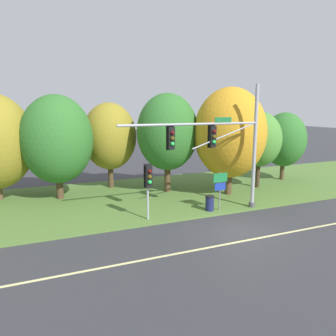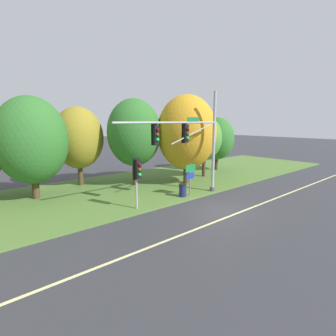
# 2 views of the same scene
# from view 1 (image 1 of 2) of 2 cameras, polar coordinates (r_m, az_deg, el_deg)

# --- Properties ---
(ground_plane) EXTENTS (160.00, 160.00, 0.00)m
(ground_plane) POSITION_cam_1_polar(r_m,az_deg,el_deg) (17.75, 12.23, -10.64)
(ground_plane) COLOR #333338
(lane_stripe) EXTENTS (36.00, 0.16, 0.01)m
(lane_stripe) POSITION_cam_1_polar(r_m,az_deg,el_deg) (16.86, 14.63, -11.89)
(lane_stripe) COLOR beige
(lane_stripe) RESTS_ON ground
(grass_verge) EXTENTS (48.00, 11.50, 0.10)m
(grass_verge) POSITION_cam_1_polar(r_m,az_deg,el_deg) (24.57, 1.06, -4.32)
(grass_verge) COLOR #517533
(grass_verge) RESTS_ON ground
(traffic_signal_mast) EXTENTS (8.83, 0.49, 7.61)m
(traffic_signal_mast) POSITION_cam_1_polar(r_m,az_deg,el_deg) (19.47, 9.36, 4.41)
(traffic_signal_mast) COLOR #9EA0A5
(traffic_signal_mast) RESTS_ON grass_verge
(pedestrian_signal_near_kerb) EXTENTS (0.46, 0.55, 3.20)m
(pedestrian_signal_near_kerb) POSITION_cam_1_polar(r_m,az_deg,el_deg) (18.00, -3.41, -2.04)
(pedestrian_signal_near_kerb) COLOR #9EA0A5
(pedestrian_signal_near_kerb) RESTS_ON grass_verge
(route_sign_post) EXTENTS (0.97, 0.08, 2.37)m
(route_sign_post) POSITION_cam_1_polar(r_m,az_deg,el_deg) (20.21, 9.06, -2.91)
(route_sign_post) COLOR slate
(route_sign_post) RESTS_ON grass_verge
(tree_left_of_mast) EXTENTS (4.80, 4.80, 7.11)m
(tree_left_of_mast) POSITION_cam_1_polar(r_m,az_deg,el_deg) (23.39, -18.79, 4.71)
(tree_left_of_mast) COLOR #4C3823
(tree_left_of_mast) RESTS_ON grass_verge
(tree_behind_signpost) EXTENTS (4.13, 4.13, 6.62)m
(tree_behind_signpost) POSITION_cam_1_polar(r_m,az_deg,el_deg) (25.77, -10.14, 5.43)
(tree_behind_signpost) COLOR #4C3823
(tree_behind_signpost) RESTS_ON grass_verge
(tree_mid_verge) EXTENTS (4.49, 4.49, 7.27)m
(tree_mid_verge) POSITION_cam_1_polar(r_m,az_deg,el_deg) (24.04, -0.10, 6.24)
(tree_mid_verge) COLOR #4C3823
(tree_mid_verge) RESTS_ON grass_verge
(tree_tall_centre) EXTENTS (5.12, 5.12, 7.66)m
(tree_tall_centre) POSITION_cam_1_polar(r_m,az_deg,el_deg) (23.71, 10.74, 5.99)
(tree_tall_centre) COLOR #4C3823
(tree_tall_centre) RESTS_ON grass_verge
(tree_right_far) EXTENTS (3.39, 3.39, 5.92)m
(tree_right_far) POSITION_cam_1_polar(r_m,az_deg,el_deg) (26.44, 15.64, 4.80)
(tree_right_far) COLOR #423021
(tree_right_far) RESTS_ON grass_verge
(tree_furthest_back) EXTENTS (3.72, 3.72, 5.83)m
(tree_furthest_back) POSITION_cam_1_polar(r_m,az_deg,el_deg) (30.03, 19.56, 4.67)
(tree_furthest_back) COLOR #4C3823
(tree_furthest_back) RESTS_ON grass_verge
(trash_bin) EXTENTS (0.56, 0.56, 0.93)m
(trash_bin) POSITION_cam_1_polar(r_m,az_deg,el_deg) (20.29, 7.26, -6.08)
(trash_bin) COLOR #191E4C
(trash_bin) RESTS_ON grass_verge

